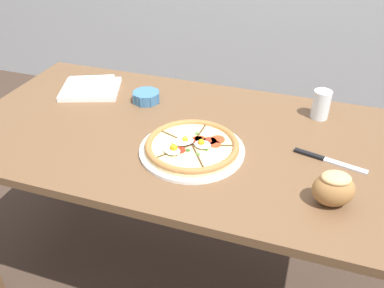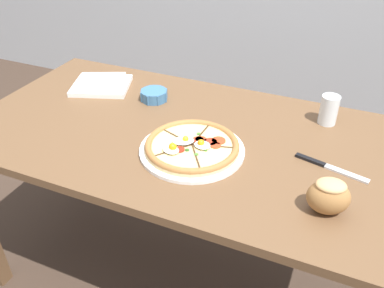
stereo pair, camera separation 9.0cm
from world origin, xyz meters
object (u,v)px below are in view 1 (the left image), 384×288
pizza (192,147)px  bread_piece_near (334,188)px  water_glass (321,106)px  dining_table (182,154)px  napkin_folded (91,88)px  ramekin_bowl (146,96)px  knife_main (329,160)px

pizza → bread_piece_near: 0.46m
pizza → water_glass: (0.38, 0.36, 0.03)m
dining_table → napkin_folded: size_ratio=5.52×
pizza → water_glass: size_ratio=3.19×
water_glass → pizza: bearing=-135.9°
ramekin_bowl → bread_piece_near: 0.82m
dining_table → water_glass: bearing=30.5°
water_glass → napkin_folded: bearing=-175.0°
dining_table → napkin_folded: (-0.47, 0.18, 0.11)m
pizza → bread_piece_near: bread_piece_near is taller
knife_main → water_glass: (-0.05, 0.28, 0.04)m
bread_piece_near → ramekin_bowl: bearing=151.8°
dining_table → knife_main: bearing=-1.6°
ramekin_bowl → dining_table: bearing=-39.5°
bread_piece_near → water_glass: bearing=97.7°
ramekin_bowl → knife_main: bearing=-14.9°
ramekin_bowl → napkin_folded: ramekin_bowl is taller
ramekin_bowl → napkin_folded: 0.26m
dining_table → knife_main: (0.50, -0.01, 0.10)m
pizza → bread_piece_near: (0.44, -0.11, 0.03)m
pizza → knife_main: size_ratio=1.50×
bread_piece_near → knife_main: bearing=94.1°
bread_piece_near → dining_table: bearing=157.3°
ramekin_bowl → water_glass: 0.67m
dining_table → pizza: size_ratio=4.55×
dining_table → water_glass: size_ratio=14.51×
pizza → knife_main: 0.43m
pizza → water_glass: 0.52m
bread_piece_near → knife_main: size_ratio=0.58×
ramekin_bowl → napkin_folded: size_ratio=0.40×
water_glass → dining_table: bearing=-149.5°
napkin_folded → bread_piece_near: bearing=-22.1°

